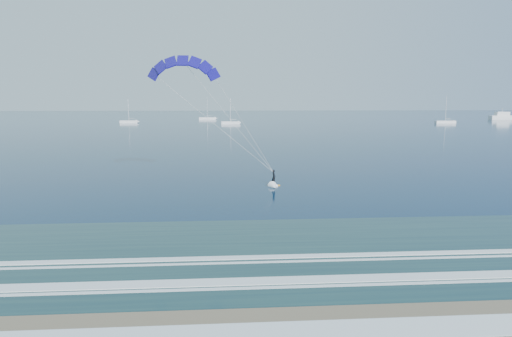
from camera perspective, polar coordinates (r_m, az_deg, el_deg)
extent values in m
plane|color=#082F48|center=(21.88, -10.39, -19.59)|extent=(900.00, 900.00, 0.00)
cube|color=#1E423F|center=(29.14, -8.66, -12.16)|extent=(600.00, 22.00, 0.03)
cube|color=white|center=(23.19, -9.97, -17.77)|extent=(600.00, 0.90, 0.07)
cube|color=white|center=(26.82, -9.09, -14.00)|extent=(600.00, 1.10, 0.07)
cube|color=white|center=(30.54, -8.44, -11.14)|extent=(600.00, 0.70, 0.07)
cube|color=white|center=(21.39, -10.55, -19.96)|extent=(600.00, 2.00, 0.02)
cube|color=orange|center=(55.52, 2.23, -2.10)|extent=(1.52, 0.49, 0.09)
imported|color=black|center=(55.35, 2.24, -1.10)|extent=(0.53, 0.73, 1.87)
cone|color=white|center=(54.23, 2.22, -2.31)|extent=(1.31, 1.74, 1.10)
cube|color=silver|center=(280.92, 28.54, 5.61)|extent=(15.11, 4.03, 2.22)
cube|color=silver|center=(280.32, 28.40, 6.05)|extent=(7.05, 3.22, 2.01)
cylinder|color=silver|center=(280.28, 28.43, 6.46)|extent=(0.16, 0.16, 2.00)
cube|color=silver|center=(217.64, -15.60, 5.65)|extent=(7.89, 2.40, 1.20)
cylinder|color=silver|center=(217.47, -15.66, 7.09)|extent=(0.18, 0.18, 9.75)
cylinder|color=silver|center=(217.35, -15.30, 6.03)|extent=(2.60, 0.12, 0.12)
cube|color=silver|center=(249.41, -6.09, 6.24)|extent=(9.02, 2.40, 1.20)
cylinder|color=silver|center=(249.25, -6.12, 7.63)|extent=(0.18, 0.18, 10.92)
cylinder|color=silver|center=(249.32, -5.82, 6.56)|extent=(2.60, 0.12, 0.12)
cube|color=silver|center=(200.56, -3.20, 5.73)|extent=(8.02, 2.40, 1.20)
cylinder|color=silver|center=(200.37, -3.21, 7.34)|extent=(0.18, 0.18, 10.02)
cylinder|color=silver|center=(200.52, -2.86, 6.13)|extent=(2.60, 0.12, 0.12)
cube|color=silver|center=(224.27, 22.58, 5.39)|extent=(9.07, 2.40, 1.20)
cylinder|color=silver|center=(224.09, 22.67, 6.95)|extent=(0.18, 0.18, 11.04)
cylinder|color=silver|center=(224.76, 22.87, 5.74)|extent=(2.60, 0.12, 0.12)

